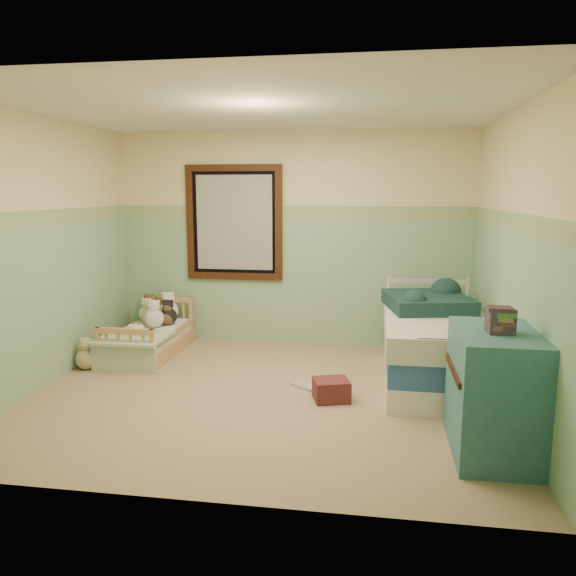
% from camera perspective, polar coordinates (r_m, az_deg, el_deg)
% --- Properties ---
extents(floor, '(4.20, 3.60, 0.02)m').
position_cam_1_polar(floor, '(5.19, -2.53, -10.87)').
color(floor, '#917C5E').
rests_on(floor, ground).
extents(ceiling, '(4.20, 3.60, 0.02)m').
position_cam_1_polar(ceiling, '(4.90, -2.76, 17.88)').
color(ceiling, silver).
rests_on(ceiling, wall_back).
extents(wall_back, '(4.20, 0.04, 2.50)m').
position_cam_1_polar(wall_back, '(6.65, 0.48, 4.89)').
color(wall_back, beige).
rests_on(wall_back, floor).
extents(wall_front, '(4.20, 0.04, 2.50)m').
position_cam_1_polar(wall_front, '(3.16, -9.19, -0.73)').
color(wall_front, beige).
rests_on(wall_front, floor).
extents(wall_left, '(0.04, 3.60, 2.50)m').
position_cam_1_polar(wall_left, '(5.69, -23.87, 3.21)').
color(wall_left, beige).
rests_on(wall_left, floor).
extents(wall_right, '(0.04, 3.60, 2.50)m').
position_cam_1_polar(wall_right, '(4.92, 22.11, 2.42)').
color(wall_right, beige).
rests_on(wall_right, floor).
extents(wainscot_mint, '(4.20, 0.01, 1.50)m').
position_cam_1_polar(wainscot_mint, '(6.70, 0.45, 0.62)').
color(wainscot_mint, '#88AD8D').
rests_on(wainscot_mint, floor).
extents(border_strip, '(4.20, 0.01, 0.15)m').
position_cam_1_polar(border_strip, '(6.62, 0.46, 7.69)').
color(border_strip, '#487647').
rests_on(border_strip, wall_back).
extents(window_frame, '(1.16, 0.06, 1.36)m').
position_cam_1_polar(window_frame, '(6.74, -5.51, 6.62)').
color(window_frame, black).
rests_on(window_frame, wall_back).
extents(window_blinds, '(0.92, 0.01, 1.12)m').
position_cam_1_polar(window_blinds, '(6.75, -5.49, 6.62)').
color(window_blinds, '#BBBBB9').
rests_on(window_blinds, window_frame).
extents(toddler_bed_frame, '(0.64, 1.28, 0.16)m').
position_cam_1_polar(toddler_bed_frame, '(6.55, -13.90, -5.86)').
color(toddler_bed_frame, tan).
rests_on(toddler_bed_frame, floor).
extents(toddler_mattress, '(0.58, 1.22, 0.12)m').
position_cam_1_polar(toddler_mattress, '(6.52, -13.95, -4.66)').
color(toddler_mattress, white).
rests_on(toddler_mattress, toddler_bed_frame).
extents(patchwork_quilt, '(0.69, 0.64, 0.03)m').
position_cam_1_polar(patchwork_quilt, '(6.15, -15.41, -4.88)').
color(patchwork_quilt, '#619CB9').
rests_on(patchwork_quilt, toddler_mattress).
extents(plush_bed_brown, '(0.20, 0.20, 0.20)m').
position_cam_1_polar(plush_bed_brown, '(6.99, -13.56, -2.33)').
color(plush_bed_brown, brown).
rests_on(plush_bed_brown, toddler_mattress).
extents(plush_bed_white, '(0.23, 0.23, 0.23)m').
position_cam_1_polar(plush_bed_white, '(6.91, -12.03, -2.27)').
color(plush_bed_white, white).
rests_on(plush_bed_white, toddler_mattress).
extents(plush_bed_tan, '(0.20, 0.20, 0.20)m').
position_cam_1_polar(plush_bed_tan, '(6.77, -13.88, -2.74)').
color(plush_bed_tan, tan).
rests_on(plush_bed_tan, toddler_mattress).
extents(plush_bed_dark, '(0.20, 0.20, 0.20)m').
position_cam_1_polar(plush_bed_dark, '(6.69, -12.06, -2.81)').
color(plush_bed_dark, black).
rests_on(plush_bed_dark, toddler_mattress).
extents(plush_floor_cream, '(0.27, 0.27, 0.27)m').
position_cam_1_polar(plush_floor_cream, '(6.33, -15.12, -5.96)').
color(plush_floor_cream, white).
rests_on(plush_floor_cream, floor).
extents(plush_floor_tan, '(0.23, 0.23, 0.23)m').
position_cam_1_polar(plush_floor_tan, '(6.21, -19.75, -6.75)').
color(plush_floor_tan, tan).
rests_on(plush_floor_tan, floor).
extents(twin_bed_frame, '(0.90, 1.80, 0.22)m').
position_cam_1_polar(twin_bed_frame, '(5.63, 14.51, -8.19)').
color(twin_bed_frame, white).
rests_on(twin_bed_frame, floor).
extents(twin_boxspring, '(0.90, 1.80, 0.22)m').
position_cam_1_polar(twin_boxspring, '(5.57, 14.61, -6.04)').
color(twin_boxspring, navy).
rests_on(twin_boxspring, twin_bed_frame).
extents(twin_mattress, '(0.94, 1.84, 0.22)m').
position_cam_1_polar(twin_mattress, '(5.52, 14.70, -3.84)').
color(twin_mattress, white).
rests_on(twin_mattress, twin_boxspring).
extents(teal_blanket, '(0.91, 0.95, 0.14)m').
position_cam_1_polar(teal_blanket, '(5.77, 14.00, -1.39)').
color(teal_blanket, '#142E33').
rests_on(teal_blanket, twin_mattress).
extents(dresser, '(0.55, 0.88, 0.88)m').
position_cam_1_polar(dresser, '(4.22, 20.19, -9.92)').
color(dresser, '#296D70').
rests_on(dresser, floor).
extents(book_stack, '(0.19, 0.15, 0.17)m').
position_cam_1_polar(book_stack, '(4.03, 20.78, -3.12)').
color(book_stack, '#4F322B').
rests_on(book_stack, dresser).
extents(red_pillow, '(0.36, 0.34, 0.19)m').
position_cam_1_polar(red_pillow, '(5.03, 4.42, -10.28)').
color(red_pillow, maroon).
rests_on(red_pillow, floor).
extents(floor_book, '(0.33, 0.32, 0.02)m').
position_cam_1_polar(floor_book, '(5.38, 2.03, -9.82)').
color(floor_book, '#F8AF38').
rests_on(floor_book, floor).
extents(extra_plush_0, '(0.21, 0.21, 0.21)m').
position_cam_1_polar(extra_plush_0, '(7.03, -13.85, -2.22)').
color(extra_plush_0, brown).
rests_on(extra_plush_0, toddler_mattress).
extents(extra_plush_1, '(0.18, 0.18, 0.18)m').
position_cam_1_polar(extra_plush_1, '(6.67, -12.13, -2.94)').
color(extra_plush_1, brown).
rests_on(extra_plush_1, toddler_mattress).
extents(extra_plush_2, '(0.22, 0.22, 0.22)m').
position_cam_1_polar(extra_plush_2, '(6.57, -13.43, -3.01)').
color(extra_plush_2, white).
rests_on(extra_plush_2, toddler_mattress).
extents(extra_plush_3, '(0.17, 0.17, 0.17)m').
position_cam_1_polar(extra_plush_3, '(6.83, -13.43, -2.73)').
color(extra_plush_3, brown).
rests_on(extra_plush_3, toddler_mattress).
extents(extra_plush_4, '(0.19, 0.19, 0.19)m').
position_cam_1_polar(extra_plush_4, '(6.91, -14.14, -2.53)').
color(extra_plush_4, white).
rests_on(extra_plush_4, toddler_mattress).
extents(extra_plush_5, '(0.15, 0.15, 0.15)m').
position_cam_1_polar(extra_plush_5, '(7.03, -13.57, -2.45)').
color(extra_plush_5, white).
rests_on(extra_plush_5, toddler_mattress).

